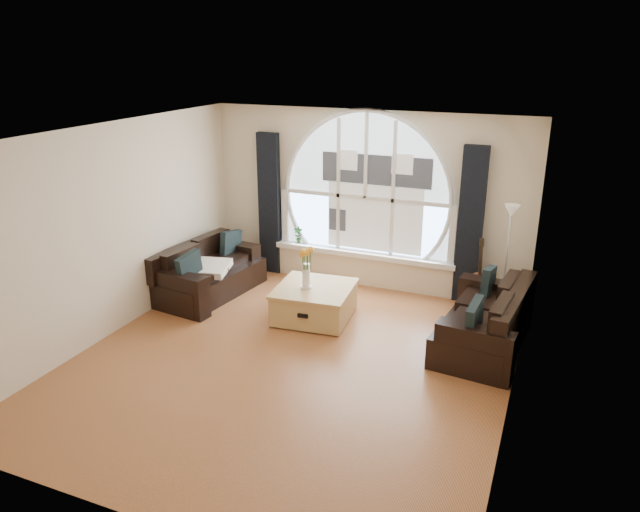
# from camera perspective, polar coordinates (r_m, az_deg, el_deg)

# --- Properties ---
(ground) EXTENTS (5.00, 5.50, 0.01)m
(ground) POSITION_cam_1_polar(r_m,az_deg,el_deg) (7.28, -2.75, -10.04)
(ground) COLOR brown
(ground) RESTS_ON ground
(ceiling) EXTENTS (5.00, 5.50, 0.01)m
(ceiling) POSITION_cam_1_polar(r_m,az_deg,el_deg) (6.39, -3.15, 11.52)
(ceiling) COLOR silver
(ceiling) RESTS_ON ground
(wall_back) EXTENTS (5.00, 0.01, 2.70)m
(wall_back) POSITION_cam_1_polar(r_m,az_deg,el_deg) (9.17, 4.45, 5.36)
(wall_back) COLOR beige
(wall_back) RESTS_ON ground
(wall_front) EXTENTS (5.00, 0.01, 2.70)m
(wall_front) POSITION_cam_1_polar(r_m,az_deg,el_deg) (4.61, -17.95, -10.60)
(wall_front) COLOR beige
(wall_front) RESTS_ON ground
(wall_left) EXTENTS (0.01, 5.50, 2.70)m
(wall_left) POSITION_cam_1_polar(r_m,az_deg,el_deg) (8.06, -19.24, 2.31)
(wall_left) COLOR beige
(wall_left) RESTS_ON ground
(wall_right) EXTENTS (0.01, 5.50, 2.70)m
(wall_right) POSITION_cam_1_polar(r_m,az_deg,el_deg) (6.14, 18.71, -2.96)
(wall_right) COLOR beige
(wall_right) RESTS_ON ground
(attic_slope) EXTENTS (0.92, 5.50, 0.72)m
(attic_slope) POSITION_cam_1_polar(r_m,az_deg,el_deg) (5.86, 16.85, 6.50)
(attic_slope) COLOR silver
(attic_slope) RESTS_ON ground
(arched_window) EXTENTS (2.60, 0.06, 2.15)m
(arched_window) POSITION_cam_1_polar(r_m,az_deg,el_deg) (9.07, 4.43, 7.00)
(arched_window) COLOR silver
(arched_window) RESTS_ON wall_back
(window_sill) EXTENTS (2.90, 0.22, 0.08)m
(window_sill) POSITION_cam_1_polar(r_m,az_deg,el_deg) (9.32, 4.12, 0.21)
(window_sill) COLOR white
(window_sill) RESTS_ON wall_back
(window_frame) EXTENTS (2.76, 0.08, 2.15)m
(window_frame) POSITION_cam_1_polar(r_m,az_deg,el_deg) (9.05, 4.37, 6.96)
(window_frame) COLOR white
(window_frame) RESTS_ON wall_back
(neighbor_house) EXTENTS (1.70, 0.02, 1.50)m
(neighbor_house) POSITION_cam_1_polar(r_m,az_deg,el_deg) (9.04, 5.29, 6.12)
(neighbor_house) COLOR silver
(neighbor_house) RESTS_ON wall_back
(curtain_left) EXTENTS (0.35, 0.12, 2.30)m
(curtain_left) POSITION_cam_1_polar(r_m,az_deg,el_deg) (9.71, -4.84, 4.94)
(curtain_left) COLOR black
(curtain_left) RESTS_ON ground
(curtain_right) EXTENTS (0.35, 0.12, 2.30)m
(curtain_right) POSITION_cam_1_polar(r_m,az_deg,el_deg) (8.76, 14.16, 2.78)
(curtain_right) COLOR black
(curtain_right) RESTS_ON ground
(sofa_left) EXTENTS (1.09, 1.84, 0.77)m
(sofa_left) POSITION_cam_1_polar(r_m,az_deg,el_deg) (9.13, -10.52, -1.24)
(sofa_left) COLOR black
(sofa_left) RESTS_ON ground
(sofa_right) EXTENTS (1.07, 1.85, 0.78)m
(sofa_right) POSITION_cam_1_polar(r_m,az_deg,el_deg) (7.70, 15.40, -5.68)
(sofa_right) COLOR black
(sofa_right) RESTS_ON ground
(coffee_chest) EXTENTS (1.11, 1.11, 0.50)m
(coffee_chest) POSITION_cam_1_polar(r_m,az_deg,el_deg) (8.25, -0.53, -4.33)
(coffee_chest) COLOR #A78145
(coffee_chest) RESTS_ON ground
(throw_blanket) EXTENTS (0.66, 0.66, 0.10)m
(throw_blanket) POSITION_cam_1_polar(r_m,az_deg,el_deg) (8.89, -10.52, -1.11)
(throw_blanket) COLOR silver
(throw_blanket) RESTS_ON sofa_left
(vase_flowers) EXTENTS (0.24, 0.24, 0.70)m
(vase_flowers) POSITION_cam_1_polar(r_m,az_deg,el_deg) (8.01, -1.35, -0.48)
(vase_flowers) COLOR white
(vase_flowers) RESTS_ON coffee_chest
(floor_lamp) EXTENTS (0.24, 0.24, 1.60)m
(floor_lamp) POSITION_cam_1_polar(r_m,az_deg,el_deg) (8.49, 17.35, -0.55)
(floor_lamp) COLOR #B2B2B2
(floor_lamp) RESTS_ON ground
(guitar) EXTENTS (0.41, 0.33, 1.06)m
(guitar) POSITION_cam_1_polar(r_m,az_deg,el_deg) (8.83, 15.02, -1.42)
(guitar) COLOR brown
(guitar) RESTS_ON ground
(potted_plant) EXTENTS (0.17, 0.14, 0.27)m
(potted_plant) POSITION_cam_1_polar(r_m,az_deg,el_deg) (9.64, -2.09, 2.03)
(potted_plant) COLOR #1E6023
(potted_plant) RESTS_ON window_sill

